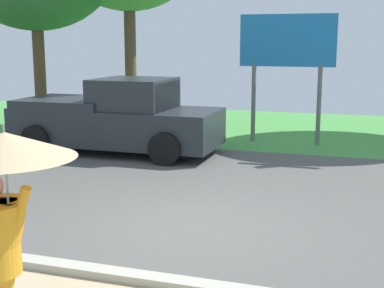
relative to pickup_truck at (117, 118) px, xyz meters
The scene contains 3 objects.
ground_plane 4.08m from the pickup_truck, 28.77° to the right, with size 40.00×22.00×0.20m.
pickup_truck is the anchor object (origin of this frame).
roadside_billboard 4.96m from the pickup_truck, 34.69° to the left, with size 2.60×0.12×3.50m.
Camera 1 is at (2.56, -7.58, 2.82)m, focal length 51.27 mm.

